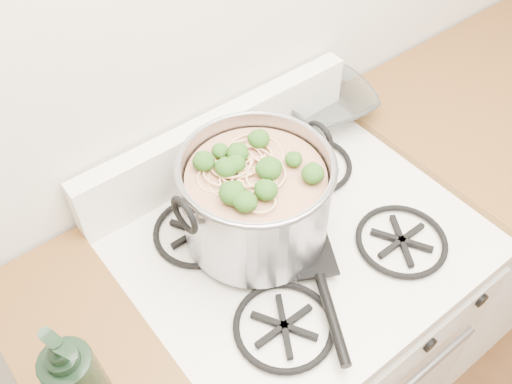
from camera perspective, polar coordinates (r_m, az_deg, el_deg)
name	(u,v)px	position (r m, az deg, el deg)	size (l,w,h in m)	color
gas_range	(291,338)	(1.68, 3.49, -14.36)	(0.76, 0.66, 0.92)	white
counter_right	(484,190)	(2.12, 21.82, 0.19)	(1.00, 0.65, 0.92)	silver
stock_pot	(256,199)	(1.19, 0.00, -0.69)	(0.35, 0.32, 0.22)	gray
spatula	(313,254)	(1.22, 5.73, -6.19)	(0.29, 0.31, 0.02)	black
glass_bowl	(325,106)	(1.56, 6.93, 8.54)	(0.10, 0.10, 0.02)	white
bottle	(73,377)	(1.00, -17.83, -17.24)	(0.10, 0.10, 0.27)	black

